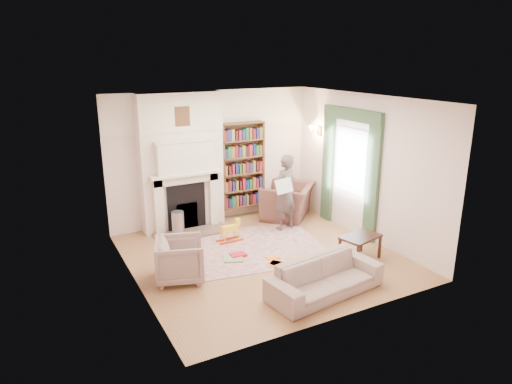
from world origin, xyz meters
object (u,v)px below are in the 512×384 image
armchair_left (180,260)px  man_reading (285,192)px  coffee_table (360,248)px  rocking_horse (230,231)px  bookcase (242,165)px  paraffin_heater (178,225)px  sofa (325,277)px  armchair_reading (288,201)px

armchair_left → man_reading: 2.91m
coffee_table → rocking_horse: coffee_table is taller
man_reading → bookcase: bearing=-82.6°
rocking_horse → man_reading: bearing=2.4°
bookcase → paraffin_heater: 2.01m
coffee_table → rocking_horse: size_ratio=1.38×
sofa → coffee_table: sofa is taller
armchair_reading → coffee_table: bearing=45.5°
coffee_table → paraffin_heater: size_ratio=1.27×
sofa → armchair_left: bearing=133.3°
paraffin_heater → armchair_reading: bearing=0.9°
coffee_table → bookcase: bearing=91.6°
rocking_horse → armchair_reading: bearing=19.9°
man_reading → rocking_horse: bearing=-8.4°
armchair_reading → sofa: armchair_reading is taller
rocking_horse → armchair_left: bearing=-144.1°
man_reading → rocking_horse: (-1.29, -0.09, -0.57)m
bookcase → armchair_left: 3.29m
rocking_horse → bookcase: bearing=52.5°
sofa → coffee_table: (1.26, 0.70, -0.04)m
man_reading → rocking_horse: size_ratio=3.14×
coffee_table → man_reading: bearing=88.6°
man_reading → rocking_horse: man_reading is taller
bookcase → armchair_reading: bearing=-31.8°
bookcase → sofa: bookcase is taller
armchair_reading → armchair_left: (-3.10, -1.74, -0.03)m
rocking_horse → coffee_table: bearing=-48.4°
coffee_table → paraffin_heater: paraffin_heater is taller
armchair_reading → man_reading: (-0.45, -0.60, 0.42)m
paraffin_heater → sofa: bearing=-68.2°
sofa → coffee_table: 1.44m
bookcase → coffee_table: 3.28m
bookcase → rocking_horse: 1.79m
sofa → man_reading: bearing=64.1°
armchair_reading → rocking_horse: armchair_reading is taller
armchair_reading → armchair_left: bearing=-14.2°
armchair_left → man_reading: size_ratio=0.48×
bookcase → rocking_horse: bookcase is taller
man_reading → paraffin_heater: bearing=-27.3°
coffee_table → armchair_reading: bearing=75.5°
bookcase → rocking_horse: bearing=-125.8°
armchair_left → rocking_horse: 1.71m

